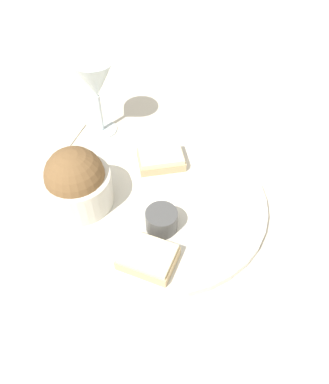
{
  "coord_description": "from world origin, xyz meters",
  "views": [
    {
      "loc": [
        -0.08,
        0.42,
        0.52
      ],
      "look_at": [
        0.0,
        0.0,
        0.03
      ],
      "focal_mm": 35.0,
      "sensor_mm": 36.0,
      "label": 1
    }
  ],
  "objects_px": {
    "cheese_toast_near": "(161,158)",
    "napkin": "(41,141)",
    "sauce_ramekin": "(162,220)",
    "wine_glass": "(95,81)",
    "cheese_toast_far": "(147,257)",
    "salad_bowl": "(76,182)"
  },
  "relations": [
    {
      "from": "cheese_toast_near",
      "to": "napkin",
      "type": "xyz_separation_m",
      "value": [
        0.26,
        -0.03,
        -0.02
      ]
    },
    {
      "from": "sauce_ramekin",
      "to": "wine_glass",
      "type": "height_order",
      "value": "wine_glass"
    },
    {
      "from": "cheese_toast_far",
      "to": "napkin",
      "type": "relative_size",
      "value": 0.54
    },
    {
      "from": "cheese_toast_near",
      "to": "wine_glass",
      "type": "xyz_separation_m",
      "value": [
        0.15,
        -0.09,
        0.09
      ]
    },
    {
      "from": "cheese_toast_far",
      "to": "sauce_ramekin",
      "type": "bearing_deg",
      "value": -97.31
    },
    {
      "from": "sauce_ramekin",
      "to": "napkin",
      "type": "relative_size",
      "value": 0.3
    },
    {
      "from": "salad_bowl",
      "to": "cheese_toast_far",
      "type": "bearing_deg",
      "value": 145.77
    },
    {
      "from": "sauce_ramekin",
      "to": "cheese_toast_near",
      "type": "relative_size",
      "value": 0.51
    },
    {
      "from": "napkin",
      "to": "cheese_toast_near",
      "type": "bearing_deg",
      "value": 174.46
    },
    {
      "from": "salad_bowl",
      "to": "cheese_toast_far",
      "type": "height_order",
      "value": "salad_bowl"
    },
    {
      "from": "sauce_ramekin",
      "to": "cheese_toast_near",
      "type": "height_order",
      "value": "sauce_ramekin"
    },
    {
      "from": "salad_bowl",
      "to": "sauce_ramekin",
      "type": "height_order",
      "value": "salad_bowl"
    },
    {
      "from": "sauce_ramekin",
      "to": "cheese_toast_far",
      "type": "bearing_deg",
      "value": 82.69
    },
    {
      "from": "sauce_ramekin",
      "to": "napkin",
      "type": "height_order",
      "value": "sauce_ramekin"
    },
    {
      "from": "sauce_ramekin",
      "to": "wine_glass",
      "type": "relative_size",
      "value": 0.32
    },
    {
      "from": "cheese_toast_far",
      "to": "napkin",
      "type": "distance_m",
      "value": 0.37
    },
    {
      "from": "cheese_toast_near",
      "to": "cheese_toast_far",
      "type": "distance_m",
      "value": 0.22
    },
    {
      "from": "salad_bowl",
      "to": "sauce_ramekin",
      "type": "distance_m",
      "value": 0.16
    },
    {
      "from": "wine_glass",
      "to": "napkin",
      "type": "distance_m",
      "value": 0.17
    },
    {
      "from": "cheese_toast_near",
      "to": "wine_glass",
      "type": "bearing_deg",
      "value": -31.51
    },
    {
      "from": "salad_bowl",
      "to": "cheese_toast_far",
      "type": "xyz_separation_m",
      "value": [
        -0.14,
        0.1,
        -0.03
      ]
    },
    {
      "from": "sauce_ramekin",
      "to": "cheese_toast_near",
      "type": "xyz_separation_m",
      "value": [
        0.03,
        -0.15,
        -0.01
      ]
    }
  ]
}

